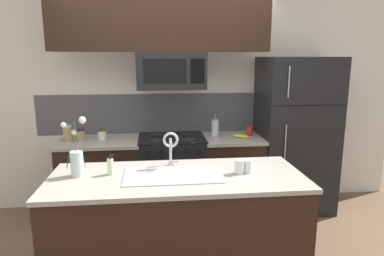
{
  "coord_description": "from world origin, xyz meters",
  "views": [
    {
      "loc": [
        -0.19,
        -2.93,
        1.84
      ],
      "look_at": [
        0.16,
        0.27,
        1.16
      ],
      "focal_mm": 32.0,
      "sensor_mm": 36.0,
      "label": 1
    }
  ],
  "objects_px": {
    "microwave": "(171,70)",
    "drinking_glass": "(239,167)",
    "storage_jar_tall": "(68,133)",
    "french_press": "(215,128)",
    "storage_jar_short": "(102,135)",
    "coffee_tin": "(249,131)",
    "flower_vase": "(77,161)",
    "refrigerator": "(294,134)",
    "dish_soap_bottle": "(110,166)",
    "storage_jar_medium": "(80,135)",
    "sink_faucet": "(171,144)",
    "spare_glass": "(247,166)",
    "stove_range": "(172,175)",
    "banana_bunch": "(241,136)"
  },
  "relations": [
    {
      "from": "stove_range",
      "to": "coffee_tin",
      "type": "height_order",
      "value": "coffee_tin"
    },
    {
      "from": "refrigerator",
      "to": "french_press",
      "type": "xyz_separation_m",
      "value": [
        -0.96,
        0.04,
        0.09
      ]
    },
    {
      "from": "stove_range",
      "to": "storage_jar_tall",
      "type": "bearing_deg",
      "value": -179.31
    },
    {
      "from": "storage_jar_tall",
      "to": "french_press",
      "type": "relative_size",
      "value": 0.68
    },
    {
      "from": "spare_glass",
      "to": "sink_faucet",
      "type": "bearing_deg",
      "value": 160.66
    },
    {
      "from": "banana_bunch",
      "to": "dish_soap_bottle",
      "type": "bearing_deg",
      "value": -140.43
    },
    {
      "from": "refrigerator",
      "to": "coffee_tin",
      "type": "distance_m",
      "value": 0.55
    },
    {
      "from": "storage_jar_tall",
      "to": "coffee_tin",
      "type": "height_order",
      "value": "storage_jar_tall"
    },
    {
      "from": "storage_jar_medium",
      "to": "microwave",
      "type": "bearing_deg",
      "value": -1.73
    },
    {
      "from": "sink_faucet",
      "to": "banana_bunch",
      "type": "bearing_deg",
      "value": 48.5
    },
    {
      "from": "banana_bunch",
      "to": "drinking_glass",
      "type": "distance_m",
      "value": 1.25
    },
    {
      "from": "storage_jar_short",
      "to": "drinking_glass",
      "type": "height_order",
      "value": "same"
    },
    {
      "from": "sink_faucet",
      "to": "flower_vase",
      "type": "xyz_separation_m",
      "value": [
        -0.74,
        -0.15,
        -0.07
      ]
    },
    {
      "from": "french_press",
      "to": "coffee_tin",
      "type": "distance_m",
      "value": 0.42
    },
    {
      "from": "spare_glass",
      "to": "storage_jar_medium",
      "type": "bearing_deg",
      "value": 141.39
    },
    {
      "from": "microwave",
      "to": "drinking_glass",
      "type": "distance_m",
      "value": 1.51
    },
    {
      "from": "french_press",
      "to": "flower_vase",
      "type": "xyz_separation_m",
      "value": [
        -1.32,
        -1.24,
        0.02
      ]
    },
    {
      "from": "storage_jar_tall",
      "to": "storage_jar_short",
      "type": "relative_size",
      "value": 1.63
    },
    {
      "from": "refrigerator",
      "to": "coffee_tin",
      "type": "xyz_separation_m",
      "value": [
        -0.55,
        0.03,
        0.05
      ]
    },
    {
      "from": "coffee_tin",
      "to": "spare_glass",
      "type": "relative_size",
      "value": 1.03
    },
    {
      "from": "drinking_glass",
      "to": "coffee_tin",
      "type": "bearing_deg",
      "value": 71.12
    },
    {
      "from": "microwave",
      "to": "banana_bunch",
      "type": "height_order",
      "value": "microwave"
    },
    {
      "from": "storage_jar_short",
      "to": "banana_bunch",
      "type": "distance_m",
      "value": 1.59
    },
    {
      "from": "storage_jar_short",
      "to": "flower_vase",
      "type": "relative_size",
      "value": 0.24
    },
    {
      "from": "banana_bunch",
      "to": "storage_jar_short",
      "type": "bearing_deg",
      "value": 176.72
    },
    {
      "from": "microwave",
      "to": "dish_soap_bottle",
      "type": "relative_size",
      "value": 4.51
    },
    {
      "from": "storage_jar_medium",
      "to": "sink_faucet",
      "type": "bearing_deg",
      "value": -47.24
    },
    {
      "from": "refrigerator",
      "to": "microwave",
      "type": "bearing_deg",
      "value": -178.41
    },
    {
      "from": "stove_range",
      "to": "banana_bunch",
      "type": "distance_m",
      "value": 0.93
    },
    {
      "from": "drinking_glass",
      "to": "storage_jar_medium",
      "type": "bearing_deg",
      "value": 139.7
    },
    {
      "from": "storage_jar_medium",
      "to": "stove_range",
      "type": "bearing_deg",
      "value": -0.56
    },
    {
      "from": "storage_jar_tall",
      "to": "drinking_glass",
      "type": "bearing_deg",
      "value": -37.45
    },
    {
      "from": "storage_jar_short",
      "to": "coffee_tin",
      "type": "distance_m",
      "value": 1.71
    },
    {
      "from": "spare_glass",
      "to": "storage_jar_tall",
      "type": "bearing_deg",
      "value": 144.11
    },
    {
      "from": "storage_jar_tall",
      "to": "dish_soap_bottle",
      "type": "height_order",
      "value": "storage_jar_tall"
    },
    {
      "from": "refrigerator",
      "to": "storage_jar_short",
      "type": "relative_size",
      "value": 16.53
    },
    {
      "from": "microwave",
      "to": "drinking_glass",
      "type": "relative_size",
      "value": 6.74
    },
    {
      "from": "refrigerator",
      "to": "storage_jar_short",
      "type": "bearing_deg",
      "value": 179.72
    },
    {
      "from": "stove_range",
      "to": "refrigerator",
      "type": "distance_m",
      "value": 1.54
    },
    {
      "from": "storage_jar_short",
      "to": "dish_soap_bottle",
      "type": "distance_m",
      "value": 1.23
    },
    {
      "from": "refrigerator",
      "to": "storage_jar_tall",
      "type": "bearing_deg",
      "value": -179.26
    },
    {
      "from": "coffee_tin",
      "to": "drinking_glass",
      "type": "xyz_separation_m",
      "value": [
        -0.45,
        -1.31,
        0.0
      ]
    },
    {
      "from": "microwave",
      "to": "dish_soap_bottle",
      "type": "height_order",
      "value": "microwave"
    },
    {
      "from": "dish_soap_bottle",
      "to": "sink_faucet",
      "type": "bearing_deg",
      "value": 16.27
    },
    {
      "from": "sink_faucet",
      "to": "drinking_glass",
      "type": "distance_m",
      "value": 0.6
    },
    {
      "from": "storage_jar_short",
      "to": "microwave",
      "type": "bearing_deg",
      "value": -3.77
    },
    {
      "from": "storage_jar_short",
      "to": "storage_jar_medium",
      "type": "bearing_deg",
      "value": -174.92
    },
    {
      "from": "storage_jar_short",
      "to": "sink_faucet",
      "type": "bearing_deg",
      "value": -55.62
    },
    {
      "from": "refrigerator",
      "to": "storage_jar_short",
      "type": "distance_m",
      "value": 2.26
    },
    {
      "from": "storage_jar_short",
      "to": "spare_glass",
      "type": "distance_m",
      "value": 1.85
    }
  ]
}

